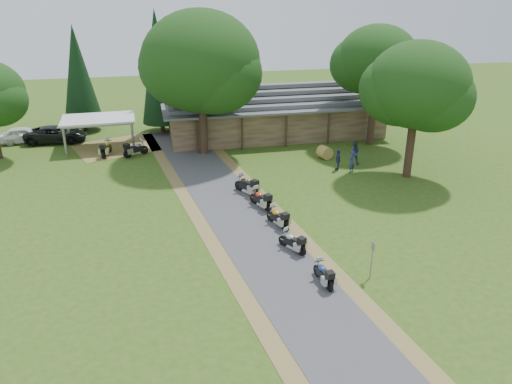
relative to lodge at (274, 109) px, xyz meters
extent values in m
plane|color=#324E16|center=(-6.00, -24.00, -2.45)|extent=(120.00, 120.00, 0.00)
plane|color=#414143|center=(-6.50, -20.00, -2.45)|extent=(51.95, 51.95, 0.00)
imported|color=white|center=(-23.29, 1.99, -1.51)|extent=(2.90, 5.82, 1.87)
imported|color=black|center=(-20.44, 1.45, -1.31)|extent=(2.93, 6.09, 2.27)
imported|color=navy|center=(3.26, -11.86, -1.43)|extent=(0.71, 0.67, 2.04)
imported|color=navy|center=(4.20, -10.08, -1.34)|extent=(0.75, 0.66, 2.22)
imported|color=navy|center=(2.42, -11.12, -1.45)|extent=(0.62, 0.69, 2.00)
cylinder|color=olive|center=(2.33, -8.31, -1.91)|extent=(1.30, 1.24, 1.07)
cone|color=black|center=(-10.63, 2.92, 3.37)|extent=(3.74, 3.74, 11.64)
cone|color=black|center=(-18.18, 5.07, 2.65)|extent=(3.72, 3.72, 10.20)
camera|label=1|loc=(-11.89, -46.03, 11.38)|focal=35.00mm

